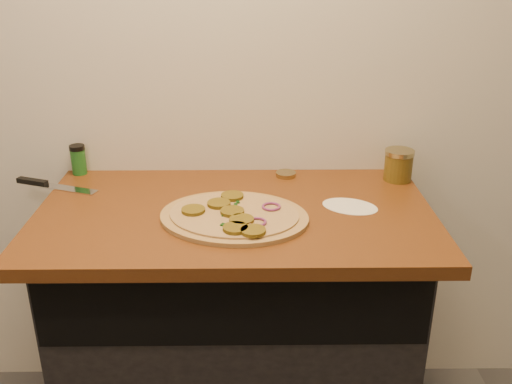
{
  "coord_description": "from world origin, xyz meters",
  "views": [
    {
      "loc": [
        0.05,
        -0.15,
        1.63
      ],
      "look_at": [
        0.07,
        1.43,
        0.95
      ],
      "focal_mm": 40.0,
      "sensor_mm": 36.0,
      "label": 1
    }
  ],
  "objects_px": {
    "spice_shaker": "(78,159)",
    "chefs_knife": "(49,185)",
    "salsa_jar": "(398,165)",
    "pizza": "(234,216)"
  },
  "relations": [
    {
      "from": "spice_shaker",
      "to": "chefs_knife",
      "type": "bearing_deg",
      "value": -121.03
    },
    {
      "from": "spice_shaker",
      "to": "salsa_jar",
      "type": "bearing_deg",
      "value": -3.6
    },
    {
      "from": "salsa_jar",
      "to": "chefs_knife",
      "type": "bearing_deg",
      "value": -177.65
    },
    {
      "from": "chefs_knife",
      "to": "pizza",
      "type": "bearing_deg",
      "value": -22.37
    },
    {
      "from": "salsa_jar",
      "to": "pizza",
      "type": "bearing_deg",
      "value": -151.12
    },
    {
      "from": "pizza",
      "to": "spice_shaker",
      "type": "distance_m",
      "value": 0.67
    },
    {
      "from": "pizza",
      "to": "spice_shaker",
      "type": "relative_size",
      "value": 4.84
    },
    {
      "from": "chefs_knife",
      "to": "spice_shaker",
      "type": "height_order",
      "value": "spice_shaker"
    },
    {
      "from": "chefs_knife",
      "to": "spice_shaker",
      "type": "bearing_deg",
      "value": 58.97
    },
    {
      "from": "chefs_knife",
      "to": "spice_shaker",
      "type": "xyz_separation_m",
      "value": [
        0.07,
        0.12,
        0.05
      ]
    }
  ]
}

